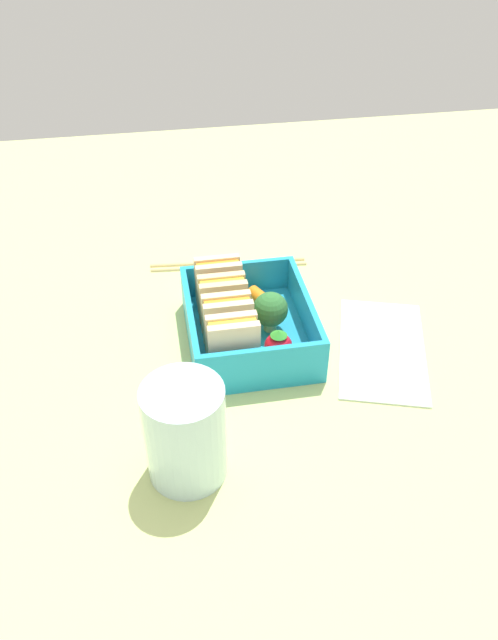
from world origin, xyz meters
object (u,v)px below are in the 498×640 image
sandwich_center_left (228,322)px  chopstick_pair (226,263)px  carrot_stick_far_left (262,300)px  drinking_glass (185,432)px  sandwich_center_right (218,284)px  sandwich_center (223,302)px  folded_napkin (382,348)px  strawberry_far_left (278,345)px  broccoli_floret (271,311)px  sandwich_left (233,344)px

sandwich_center_left → chopstick_pair: 16.92cm
carrot_stick_far_left → drinking_glass: (-19.96, 10.18, 2.60)cm
sandwich_center_right → carrot_stick_far_left: bearing=-100.2°
sandwich_center → chopstick_pair: sandwich_center is taller
sandwich_center_left → carrot_stick_far_left: 7.83cm
sandwich_center_left → folded_napkin: sandwich_center_left is taller
sandwich_center_right → folded_napkin: sandwich_center_right is taller
strawberry_far_left → broccoli_floret: (4.33, -0.10, 0.99)cm
chopstick_pair → sandwich_left: bearing=173.7°
sandwich_center_left → folded_napkin: size_ratio=0.36×
sandwich_center_right → broccoli_floret: (-5.22, -4.68, -0.36)cm
carrot_stick_far_left → broccoli_floret: bearing=-180.0°
strawberry_far_left → folded_napkin: size_ratio=0.21×
sandwich_center_right → strawberry_far_left: (-9.55, -4.58, -1.36)cm
drinking_glass → strawberry_far_left: bearing=-41.8°
broccoli_floret → strawberry_far_left: bearing=178.6°
broccoli_floret → carrot_stick_far_left: bearing=0.0°
chopstick_pair → drinking_glass: 31.63cm
carrot_stick_far_left → drinking_glass: drinking_glass is taller
carrot_stick_far_left → chopstick_pair: carrot_stick_far_left is taller
broccoli_floret → chopstick_pair: broccoli_floret is taller
sandwich_left → folded_napkin: (1.20, -15.80, -3.87)cm
strawberry_far_left → folded_napkin: strawberry_far_left is taller
sandwich_center_left → carrot_stick_far_left: sandwich_center_left is taller
sandwich_center → strawberry_far_left: 7.80cm
chopstick_pair → sandwich_center_right: bearing=167.2°
sandwich_left → strawberry_far_left: bearing=-82.5°
sandwich_center_left → chopstick_pair: sandwich_center_left is taller
broccoli_floret → folded_napkin: broccoli_floret is taller
sandwich_center_left → sandwich_center: bearing=0.0°
broccoli_floret → drinking_glass: (-15.58, 10.18, 0.86)cm
drinking_glass → chopstick_pair: bearing=-14.2°
strawberry_far_left → chopstick_pair: (19.14, 2.40, -2.36)cm
sandwich_center_left → broccoli_floret: size_ratio=1.30×
drinking_glass → folded_napkin: drinking_glass is taller
sandwich_center → chopstick_pair: size_ratio=0.30×
sandwich_center_right → sandwich_center_left: bearing=180.0°
sandwich_center_right → broccoli_floret: 7.02cm
sandwich_center_right → broccoli_floret: size_ratio=1.30×
sandwich_center_right → carrot_stick_far_left: sandwich_center_right is taller
sandwich_center_right → drinking_glass: (-20.80, 5.50, 0.49)cm
sandwich_left → drinking_glass: size_ratio=0.63×
sandwich_left → sandwich_center_left: 3.38cm
sandwich_center_left → broccoli_floret: 4.94cm
sandwich_center_right → broccoli_floret: sandwich_center_right is taller
sandwich_center_left → sandwich_center: size_ratio=1.00×
drinking_glass → broccoli_floret: bearing=-33.2°
sandwich_left → carrot_stick_far_left: sandwich_left is taller
sandwich_left → sandwich_center_left: (3.38, 0.00, 0.00)cm
sandwich_center_right → chopstick_pair: size_ratio=0.30×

